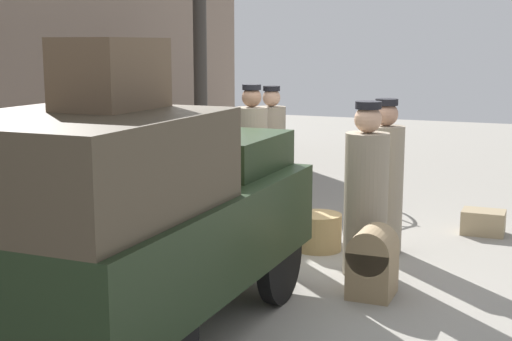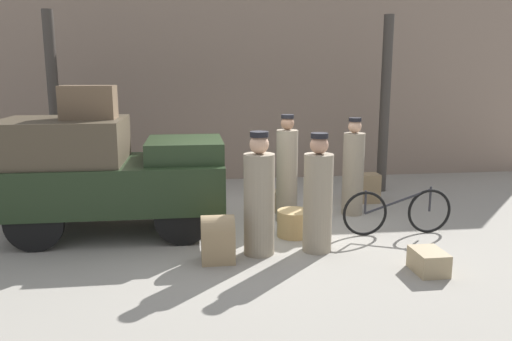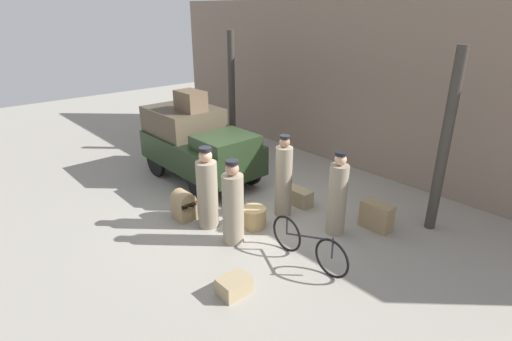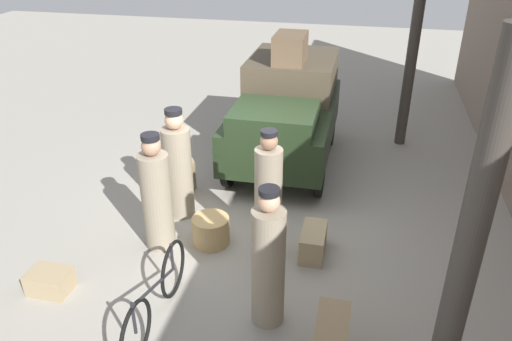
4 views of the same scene
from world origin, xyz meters
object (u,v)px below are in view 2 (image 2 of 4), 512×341
Objects in this scene: porter_standing_middle at (318,198)px; porter_with_bicycle at (287,173)px; wicker_basket at (294,223)px; trunk_large_brown at (362,188)px; conductor_in_dark_uniform at (353,171)px; suitcase_black_upright at (429,261)px; truck at (107,170)px; trunk_barrel_dark at (218,238)px; porter_carrying_trunk at (259,200)px; trunk_on_truck_roof at (89,102)px; trunk_wicker_pale at (275,201)px; bicycle at (397,212)px.

porter_standing_middle is 1.52m from porter_with_bicycle.
wicker_basket is 0.83× the size of trunk_large_brown.
conductor_in_dark_uniform is 3.47× the size of suitcase_black_upright.
truck is 2.94m from porter_with_bicycle.
wicker_basket is 1.05× the size of suitcase_black_upright.
trunk_large_brown is at bearing 46.43° from wicker_basket.
suitcase_black_upright is (2.65, -0.73, -0.18)m from trunk_barrel_dark.
porter_standing_middle is at bearing 0.50° from porter_carrying_trunk.
truck is at bearing 157.79° from porter_standing_middle.
porter_carrying_trunk is 1.66m from porter_with_bicycle.
trunk_on_truck_roof reaches higher than porter_carrying_trunk.
conductor_in_dark_uniform reaches higher than porter_carrying_trunk.
wicker_basket is at bearing 105.90° from porter_standing_middle.
trunk_wicker_pale is 3.41m from suitcase_black_upright.
porter_with_bicycle is (-1.25, -0.25, 0.05)m from conductor_in_dark_uniform.
trunk_large_brown is at bearing 58.36° from porter_standing_middle.
porter_with_bicycle is at bearing 95.89° from porter_standing_middle.
trunk_on_truck_roof reaches higher than truck.
trunk_on_truck_roof is at bearing 159.05° from porter_standing_middle.
trunk_wicker_pale reaches higher than suitcase_black_upright.
bicycle is 2.75× the size of trunk_barrel_dark.
porter_with_bicycle is at bearing 4.90° from truck.
wicker_basket reaches higher than trunk_wicker_pale.
trunk_on_truck_roof reaches higher than trunk_large_brown.
bicycle is at bearing 21.06° from porter_standing_middle.
trunk_large_brown is at bearing 84.49° from suitcase_black_upright.
suitcase_black_upright is (4.30, -2.22, -0.86)m from truck.
trunk_barrel_dark is (-1.23, -0.91, 0.12)m from wicker_basket.
trunk_on_truck_roof is (-3.03, -0.87, 1.88)m from trunk_wicker_pale.
bicycle is 1.04× the size of porter_standing_middle.
porter_standing_middle is 1.67m from suitcase_black_upright.
trunk_barrel_dark is (-2.86, -0.78, -0.04)m from bicycle.
trunk_wicker_pale is (-1.34, 0.36, -0.61)m from conductor_in_dark_uniform.
porter_with_bicycle reaches higher than conductor_in_dark_uniform.
porter_standing_middle is at bearing -121.84° from conductor_in_dark_uniform.
porter_standing_middle reaches higher than trunk_large_brown.
porter_with_bicycle is 2.88× the size of trunk_large_brown.
conductor_in_dark_uniform is (-0.34, 1.21, 0.43)m from bicycle.
porter_carrying_trunk is 0.78m from trunk_barrel_dark.
trunk_wicker_pale is at bearing 98.93° from porter_with_bicycle.
porter_carrying_trunk is 2.35m from suitcase_black_upright.
conductor_in_dark_uniform is at bearing -15.15° from trunk_wicker_pale.
conductor_in_dark_uniform is (4.17, 0.50, -0.21)m from truck.
trunk_large_brown is at bearing 86.41° from bicycle.
porter_standing_middle reaches higher than bicycle.
suitcase_black_upright is at bearing -38.23° from porter_standing_middle.
truck reaches higher than porter_carrying_trunk.
porter_with_bicycle is 2.06m from trunk_large_brown.
conductor_in_dark_uniform is (1.93, 1.77, 0.01)m from porter_carrying_trunk.
wicker_basket is at bearing 47.02° from porter_carrying_trunk.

